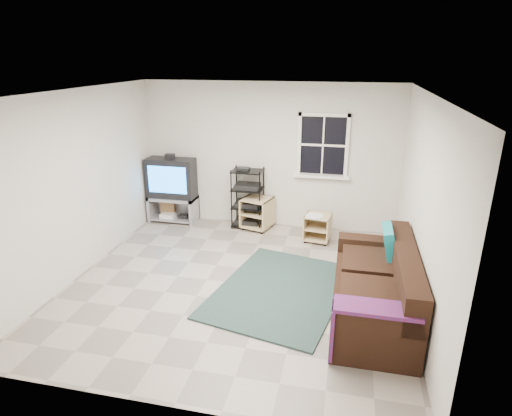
% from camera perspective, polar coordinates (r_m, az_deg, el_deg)
% --- Properties ---
extents(room, '(4.60, 4.62, 4.60)m').
position_cam_1_polar(room, '(7.56, 8.89, 7.72)').
color(room, gray).
rests_on(room, ground).
extents(tv_unit, '(0.89, 0.45, 1.31)m').
position_cam_1_polar(tv_unit, '(8.18, -11.14, 3.06)').
color(tv_unit, '#93939A').
rests_on(tv_unit, ground).
extents(av_rack, '(0.56, 0.41, 1.12)m').
position_cam_1_polar(av_rack, '(7.82, -1.10, 0.84)').
color(av_rack, black).
rests_on(av_rack, ground).
extents(side_table_left, '(0.61, 0.61, 0.58)m').
position_cam_1_polar(side_table_left, '(7.84, 0.30, -0.48)').
color(side_table_left, tan).
rests_on(side_table_left, ground).
extents(side_table_right, '(0.47, 0.47, 0.49)m').
position_cam_1_polar(side_table_right, '(7.39, 8.23, -2.30)').
color(side_table_right, tan).
rests_on(side_table_right, ground).
extents(sofa, '(0.93, 2.09, 0.96)m').
position_cam_1_polar(sofa, '(5.46, 15.82, -10.58)').
color(sofa, black).
rests_on(sofa, ground).
extents(shag_rug, '(2.00, 2.45, 0.03)m').
position_cam_1_polar(shag_rug, '(5.92, 3.28, -10.87)').
color(shag_rug, '#312315').
rests_on(shag_rug, ground).
extents(paper_bag, '(0.29, 0.21, 0.39)m').
position_cam_1_polar(paper_bag, '(8.50, -11.59, -0.08)').
color(paper_bag, olive).
rests_on(paper_bag, ground).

